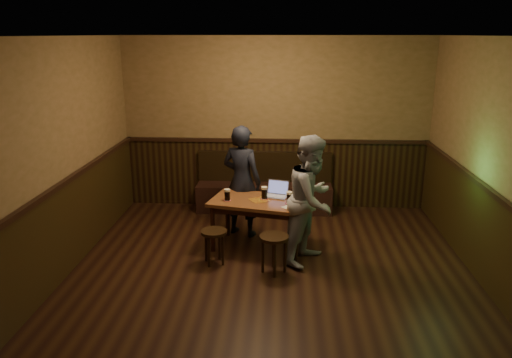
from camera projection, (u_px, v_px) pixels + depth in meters
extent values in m
cube|color=black|center=(269.00, 292.00, 5.69)|extent=(5.00, 6.00, 0.02)
cube|color=beige|center=(272.00, 35.00, 4.90)|extent=(5.00, 6.00, 0.02)
cube|color=#8E6A48|center=(276.00, 124.00, 8.18)|extent=(5.00, 0.02, 2.80)
cube|color=#8E6A48|center=(252.00, 340.00, 2.41)|extent=(5.00, 0.02, 2.80)
cube|color=#8E6A48|center=(40.00, 169.00, 5.43)|extent=(0.02, 6.00, 2.80)
cube|color=black|center=(275.00, 174.00, 8.39)|extent=(4.98, 0.04, 1.10)
cube|color=black|center=(52.00, 242.00, 5.67)|extent=(0.04, 5.98, 1.10)
cube|color=black|center=(499.00, 252.00, 5.40)|extent=(0.04, 5.98, 1.10)
cube|color=black|center=(276.00, 141.00, 8.20)|extent=(4.98, 0.06, 0.06)
cube|color=black|center=(49.00, 193.00, 5.50)|extent=(0.06, 5.98, 0.06)
cube|color=black|center=(503.00, 201.00, 5.23)|extent=(0.06, 5.98, 0.06)
cube|color=black|center=(264.00, 197.00, 8.23)|extent=(2.20, 0.50, 0.45)
cube|color=black|center=(265.00, 166.00, 8.29)|extent=(2.20, 0.10, 0.50)
cube|color=brown|center=(260.00, 202.00, 6.67)|extent=(1.41, 1.01, 0.05)
cube|color=black|center=(260.00, 206.00, 6.69)|extent=(1.28, 0.87, 0.07)
cube|color=maroon|center=(260.00, 200.00, 6.66)|extent=(0.33, 0.33, 0.00)
cylinder|color=black|center=(213.00, 229.00, 6.65)|extent=(0.06, 0.06, 0.64)
cylinder|color=black|center=(227.00, 214.00, 7.19)|extent=(0.06, 0.06, 0.64)
cylinder|color=black|center=(296.00, 238.00, 6.34)|extent=(0.06, 0.06, 0.64)
cylinder|color=black|center=(305.00, 222.00, 6.88)|extent=(0.06, 0.06, 0.64)
cylinder|color=black|center=(214.00, 232.00, 6.27)|extent=(0.44, 0.44, 0.04)
cylinder|color=black|center=(223.00, 249.00, 6.27)|extent=(0.03, 0.03, 0.43)
cylinder|color=black|center=(220.00, 244.00, 6.44)|extent=(0.03, 0.03, 0.43)
cylinder|color=black|center=(206.00, 246.00, 6.39)|extent=(0.03, 0.03, 0.43)
cylinder|color=black|center=(209.00, 251.00, 6.22)|extent=(0.03, 0.03, 0.43)
cylinder|color=black|center=(274.00, 237.00, 6.01)|extent=(0.38, 0.38, 0.04)
cylinder|color=black|center=(285.00, 255.00, 6.08)|extent=(0.04, 0.04, 0.46)
cylinder|color=black|center=(273.00, 250.00, 6.21)|extent=(0.04, 0.04, 0.46)
cylinder|color=black|center=(263.00, 255.00, 6.08)|extent=(0.04, 0.04, 0.46)
cylinder|color=black|center=(274.00, 260.00, 5.95)|extent=(0.04, 0.04, 0.46)
cylinder|color=maroon|center=(227.00, 200.00, 6.65)|extent=(0.10, 0.10, 0.00)
cylinder|color=silver|center=(227.00, 200.00, 6.65)|extent=(0.09, 0.09, 0.00)
cylinder|color=black|center=(227.00, 195.00, 6.63)|extent=(0.07, 0.07, 0.12)
cylinder|color=beige|center=(227.00, 190.00, 6.61)|extent=(0.08, 0.08, 0.03)
cylinder|color=maroon|center=(264.00, 199.00, 6.71)|extent=(0.11, 0.11, 0.00)
cylinder|color=silver|center=(264.00, 198.00, 6.71)|extent=(0.09, 0.09, 0.00)
cylinder|color=black|center=(264.00, 194.00, 6.69)|extent=(0.08, 0.08, 0.13)
cylinder|color=beige|center=(264.00, 188.00, 6.67)|extent=(0.08, 0.08, 0.03)
cylinder|color=maroon|center=(289.00, 203.00, 6.53)|extent=(0.10, 0.10, 0.00)
cylinder|color=silver|center=(289.00, 203.00, 6.53)|extent=(0.09, 0.09, 0.00)
cylinder|color=black|center=(289.00, 198.00, 6.51)|extent=(0.08, 0.08, 0.12)
cylinder|color=beige|center=(289.00, 193.00, 6.49)|extent=(0.08, 0.08, 0.03)
cube|color=silver|center=(276.00, 197.00, 6.78)|extent=(0.35, 0.28, 0.01)
cube|color=#B2B2B7|center=(276.00, 196.00, 6.78)|extent=(0.31, 0.23, 0.00)
cube|color=silver|center=(278.00, 187.00, 6.84)|extent=(0.30, 0.14, 0.20)
cube|color=#5961A5|center=(278.00, 187.00, 6.83)|extent=(0.27, 0.12, 0.17)
cube|color=silver|center=(291.00, 208.00, 6.35)|extent=(0.26, 0.26, 0.00)
imported|color=black|center=(242.00, 181.00, 7.10)|extent=(0.69, 0.59, 1.61)
imported|color=#9A999F|center=(312.00, 200.00, 6.25)|extent=(0.93, 1.00, 1.65)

